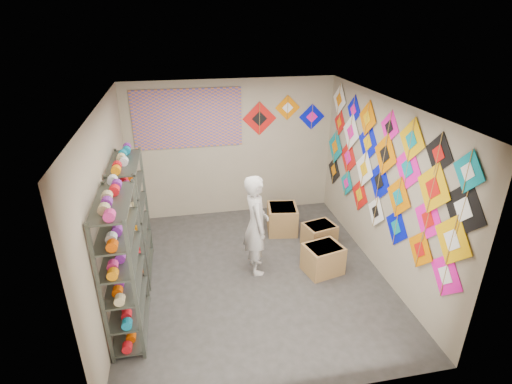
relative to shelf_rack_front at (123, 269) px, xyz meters
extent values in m
plane|color=#33302C|center=(1.78, 0.85, -0.95)|extent=(4.50, 4.50, 0.00)
plane|color=tan|center=(1.78, 3.10, 0.40)|extent=(4.00, 0.00, 4.00)
plane|color=tan|center=(1.78, -1.40, 0.40)|extent=(4.00, 0.00, 4.00)
plane|color=tan|center=(-0.22, 0.85, 0.40)|extent=(0.00, 4.50, 4.50)
plane|color=tan|center=(3.78, 0.85, 0.40)|extent=(0.00, 4.50, 4.50)
plane|color=#6E665C|center=(1.78, 0.85, 1.75)|extent=(4.50, 4.50, 0.00)
cube|color=#4C5147|center=(0.00, 0.00, 0.00)|extent=(0.40, 1.10, 1.90)
cube|color=#4C5147|center=(0.00, 1.30, 0.00)|extent=(0.40, 1.10, 1.90)
cylinder|color=#F62E8D|center=(0.00, -0.48, 0.09)|extent=(0.12, 0.10, 0.12)
cylinder|color=#F15101|center=(0.00, -0.29, 0.09)|extent=(0.12, 0.10, 0.12)
cylinder|color=orange|center=(0.00, -0.10, 0.09)|extent=(0.12, 0.10, 0.12)
cylinder|color=silver|center=(0.00, 0.10, 0.09)|extent=(0.12, 0.10, 0.12)
cylinder|color=red|center=(0.00, 0.29, 0.09)|extent=(0.12, 0.10, 0.12)
cylinder|color=purple|center=(0.00, 0.48, 0.09)|extent=(0.12, 0.10, 0.12)
cylinder|color=#DCC386|center=(0.00, 0.82, 0.09)|extent=(0.12, 0.10, 0.12)
cylinder|color=#0F7DA1|center=(0.00, 1.01, 0.09)|extent=(0.12, 0.10, 0.12)
cylinder|color=#F62E8D|center=(0.00, 1.20, 0.09)|extent=(0.12, 0.10, 0.12)
cylinder|color=#F15101|center=(0.00, 1.40, 0.09)|extent=(0.12, 0.10, 0.12)
cylinder|color=orange|center=(0.00, 1.59, 0.09)|extent=(0.12, 0.10, 0.12)
cylinder|color=silver|center=(0.00, 1.78, 0.09)|extent=(0.12, 0.10, 0.12)
cube|color=#FC11A6|center=(3.77, -0.90, 0.02)|extent=(0.01, 0.62, 0.62)
cube|color=orange|center=(3.75, -0.38, 0.05)|extent=(0.03, 0.55, 0.55)
cube|color=#040ECE|center=(3.77, 0.25, 0.03)|extent=(0.01, 0.60, 0.60)
cube|color=white|center=(3.75, 0.84, -0.02)|extent=(0.03, 0.53, 0.53)
cube|color=red|center=(3.77, 1.49, -0.02)|extent=(0.02, 0.61, 0.61)
cube|color=#088794|center=(3.75, 2.01, -0.02)|extent=(0.03, 0.50, 0.50)
cube|color=black|center=(3.77, 2.68, -0.02)|extent=(0.02, 0.60, 0.60)
cube|color=#F7B206|center=(3.75, -0.90, 0.50)|extent=(0.02, 0.67, 0.67)
cube|color=#FC11A6|center=(3.77, -0.40, 0.50)|extent=(0.03, 0.61, 0.61)
cube|color=orange|center=(3.75, 0.30, 0.49)|extent=(0.01, 0.63, 0.63)
cube|color=#040ECE|center=(3.77, 0.90, 0.48)|extent=(0.02, 0.67, 0.67)
cube|color=white|center=(3.75, 1.39, 0.49)|extent=(0.03, 0.63, 0.63)
cube|color=red|center=(3.77, 2.09, 0.45)|extent=(0.01, 0.67, 0.67)
cube|color=#088794|center=(3.75, 2.68, 0.46)|extent=(0.02, 0.68, 0.68)
cube|color=black|center=(3.77, -0.94, 0.91)|extent=(0.04, 0.70, 0.70)
cube|color=#F7B206|center=(3.75, -0.40, 0.93)|extent=(0.04, 0.67, 0.67)
cube|color=#FC11A6|center=(3.77, 0.22, 0.95)|extent=(0.01, 0.66, 0.66)
cube|color=orange|center=(3.75, 0.81, 0.95)|extent=(0.03, 0.66, 0.66)
cube|color=#040ECE|center=(3.77, 1.41, 0.94)|extent=(0.03, 0.68, 0.68)
cube|color=white|center=(3.75, 2.05, 0.94)|extent=(0.02, 0.65, 0.65)
cube|color=red|center=(3.77, 2.61, 0.96)|extent=(0.03, 0.50, 0.50)
cube|color=#088794|center=(3.75, -0.89, 1.34)|extent=(0.01, 0.50, 0.50)
cube|color=black|center=(3.77, -0.35, 1.35)|extent=(0.01, 0.54, 0.54)
cube|color=#F7B206|center=(3.75, 0.21, 1.35)|extent=(0.01, 0.61, 0.61)
cube|color=#FC11A6|center=(3.77, 0.82, 1.35)|extent=(0.03, 0.52, 0.52)
cube|color=orange|center=(3.75, 1.49, 1.32)|extent=(0.04, 0.58, 0.58)
cube|color=#040ECE|center=(3.77, 2.06, 1.32)|extent=(0.02, 0.53, 0.53)
cube|color=white|center=(3.75, 2.67, 1.38)|extent=(0.02, 0.58, 0.58)
cube|color=red|center=(2.33, 3.09, 0.99)|extent=(0.66, 0.02, 0.66)
cube|color=orange|center=(2.88, 3.09, 1.17)|extent=(0.49, 0.02, 0.49)
cube|color=#040ECE|center=(3.38, 3.09, 0.97)|extent=(0.52, 0.02, 0.52)
cube|color=#4E4699|center=(0.98, 3.08, 1.05)|extent=(2.00, 0.01, 1.10)
imported|color=beige|center=(1.85, 0.99, -0.13)|extent=(0.60, 0.39, 1.63)
cube|color=#A07E46|center=(2.88, 0.73, -0.72)|extent=(0.66, 0.59, 0.47)
cube|color=#A07E46|center=(3.08, 1.47, -0.74)|extent=(0.60, 0.54, 0.42)
cube|color=#A07E46|center=(2.57, 2.10, -0.69)|extent=(0.61, 0.66, 0.51)
camera|label=1|loc=(0.81, -4.28, 2.88)|focal=28.00mm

